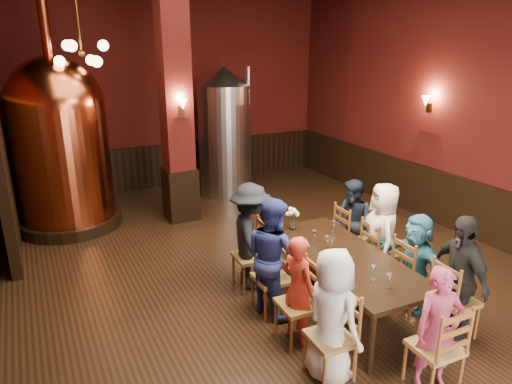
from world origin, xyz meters
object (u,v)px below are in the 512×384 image
dining_table (344,260)px  steel_vessel (225,132)px  copper_kettle (61,142)px  person_0 (332,316)px  rose_vase (293,215)px  person_1 (298,289)px  person_2 (272,256)px

dining_table → steel_vessel: bearing=86.2°
copper_kettle → person_0: bearing=-71.0°
dining_table → steel_vessel: 5.09m
rose_vase → person_1: bearing=-119.1°
copper_kettle → person_2: bearing=-65.0°
copper_kettle → rose_vase: copper_kettle is taller
copper_kettle → steel_vessel: (3.36, 0.43, -0.19)m
rose_vase → steel_vessel: bearing=80.0°
person_1 → copper_kettle: copper_kettle is taller
dining_table → rose_vase: rose_vase is taller
copper_kettle → steel_vessel: copper_kettle is taller
dining_table → person_2: 0.91m
person_1 → person_2: 0.67m
person_2 → steel_vessel: 4.89m
person_2 → person_1: bearing=165.3°
dining_table → rose_vase: 1.05m
person_1 → copper_kettle: (-1.93, 4.87, 0.94)m
person_0 → rose_vase: 2.12m
rose_vase → person_2: bearing=-137.3°
steel_vessel → person_2: bearing=-106.7°
person_1 → steel_vessel: size_ratio=0.46×
copper_kettle → steel_vessel: size_ratio=1.56×
steel_vessel → dining_table: bearing=-96.4°
person_0 → person_2: person_2 is taller
person_1 → person_2: size_ratio=0.85×
person_0 → person_2: 1.33m
person_2 → rose_vase: bearing=-59.4°
person_0 → person_1: (0.03, 0.67, -0.06)m
person_2 → rose_vase: 0.96m
person_2 → steel_vessel: steel_vessel is taller
person_2 → dining_table: bearing=-125.9°
dining_table → copper_kettle: size_ratio=0.56×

